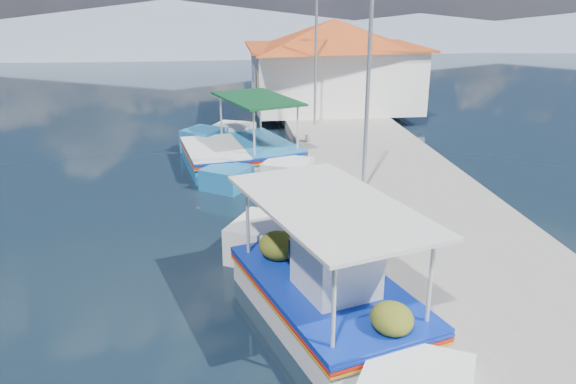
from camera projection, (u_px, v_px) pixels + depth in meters
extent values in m
plane|color=black|center=(211.00, 240.00, 15.14)|extent=(160.00, 160.00, 0.00)
cube|color=gray|center=(371.00, 160.00, 21.34)|extent=(5.00, 44.00, 0.50)
cylinder|color=#A5A8AD|center=(383.00, 260.00, 12.55)|extent=(0.20, 0.20, 0.30)
cylinder|color=#A5A8AD|center=(337.00, 187.00, 17.23)|extent=(0.20, 0.20, 0.30)
cylinder|color=#A5A8AD|center=(307.00, 138.00, 22.84)|extent=(0.20, 0.20, 0.30)
cylinder|color=#A5A8AD|center=(289.00, 109.00, 28.45)|extent=(0.20, 0.20, 0.30)
cube|color=white|center=(327.00, 307.00, 11.48)|extent=(3.61, 5.10, 1.01)
cube|color=white|center=(341.00, 240.00, 14.27)|extent=(2.27, 2.27, 1.12)
cube|color=#0C289C|center=(327.00, 287.00, 11.32)|extent=(3.72, 5.26, 0.06)
cube|color=red|center=(327.00, 291.00, 11.35)|extent=(3.72, 5.26, 0.05)
cube|color=#C48615|center=(327.00, 294.00, 11.38)|extent=(3.72, 5.26, 0.04)
cube|color=#0C289C|center=(327.00, 284.00, 11.30)|extent=(3.73, 5.22, 0.05)
cube|color=brown|center=(327.00, 285.00, 11.31)|extent=(3.40, 4.96, 0.05)
cube|color=white|center=(326.00, 266.00, 10.82)|extent=(1.64, 1.70, 1.17)
cube|color=silver|center=(327.00, 236.00, 10.61)|extent=(1.78, 1.84, 0.06)
cylinder|color=beige|center=(297.00, 207.00, 12.98)|extent=(0.07, 0.07, 1.70)
cylinder|color=beige|center=(380.00, 213.00, 12.66)|extent=(0.07, 0.07, 1.70)
cylinder|color=beige|center=(258.00, 291.00, 9.39)|extent=(0.07, 0.07, 1.70)
cylinder|color=beige|center=(373.00, 301.00, 9.07)|extent=(0.07, 0.07, 1.70)
cube|color=silver|center=(329.00, 205.00, 10.74)|extent=(3.72, 5.14, 0.07)
ellipsoid|color=#4C5316|center=(316.00, 239.00, 12.66)|extent=(0.81, 0.89, 0.61)
ellipsoid|color=#4C5316|center=(352.00, 234.00, 13.04)|extent=(0.68, 0.75, 0.51)
ellipsoid|color=#4C5316|center=(327.00, 327.00, 9.41)|extent=(0.72, 0.80, 0.54)
sphere|color=#FF4008|center=(385.00, 239.00, 11.45)|extent=(0.43, 0.43, 0.43)
cube|color=white|center=(258.00, 156.00, 21.93)|extent=(3.31, 4.42, 1.00)
cube|color=white|center=(275.00, 136.00, 24.32)|extent=(2.03, 2.03, 1.11)
cube|color=white|center=(238.00, 176.00, 19.58)|extent=(1.97, 1.97, 0.95)
cube|color=#0C289C|center=(258.00, 144.00, 21.78)|extent=(3.41, 4.55, 0.06)
cube|color=red|center=(258.00, 146.00, 21.80)|extent=(3.41, 4.55, 0.05)
cube|color=#C48615|center=(258.00, 148.00, 21.83)|extent=(3.41, 4.55, 0.04)
cube|color=#1C6FAB|center=(258.00, 142.00, 21.75)|extent=(3.42, 4.52, 0.05)
cube|color=brown|center=(258.00, 143.00, 21.76)|extent=(3.12, 4.28, 0.05)
cylinder|color=beige|center=(248.00, 111.00, 23.17)|extent=(0.07, 0.07, 1.69)
cylinder|color=beige|center=(289.00, 113.00, 22.82)|extent=(0.07, 0.07, 1.69)
cylinder|color=beige|center=(222.00, 130.00, 20.13)|extent=(0.07, 0.07, 1.69)
cylinder|color=beige|center=(268.00, 132.00, 19.78)|extent=(0.07, 0.07, 1.69)
cube|color=#0C3D1E|center=(257.00, 99.00, 21.19)|extent=(3.41, 4.45, 0.07)
cube|color=#1C6FAB|center=(215.00, 162.00, 21.14)|extent=(2.54, 3.94, 1.02)
cube|color=#1C6FAB|center=(225.00, 142.00, 23.40)|extent=(1.94, 1.94, 1.13)
cube|color=#1C6FAB|center=(202.00, 182.00, 18.91)|extent=(1.89, 1.89, 0.97)
cube|color=#0C289C|center=(214.00, 150.00, 20.98)|extent=(2.62, 4.06, 0.06)
cube|color=red|center=(214.00, 152.00, 21.01)|extent=(2.62, 4.06, 0.05)
cube|color=#C48615|center=(214.00, 154.00, 21.03)|extent=(2.62, 4.06, 0.04)
cube|color=white|center=(214.00, 148.00, 20.96)|extent=(2.63, 4.03, 0.05)
cube|color=brown|center=(214.00, 148.00, 20.97)|extent=(2.38, 3.85, 0.05)
cube|color=white|center=(333.00, 78.00, 29.21)|extent=(8.00, 6.00, 3.00)
cube|color=#C74B1B|center=(334.00, 46.00, 28.69)|extent=(8.64, 6.48, 0.10)
pyramid|color=#C74B1B|center=(334.00, 33.00, 28.47)|extent=(10.49, 10.49, 1.40)
cube|color=brown|center=(257.00, 92.00, 27.99)|extent=(0.06, 1.00, 2.00)
cube|color=#0C289C|center=(254.00, 73.00, 30.12)|extent=(0.06, 1.20, 0.90)
cylinder|color=#A5A8AD|center=(368.00, 92.00, 16.36)|extent=(0.12, 0.12, 6.00)
cylinder|color=#A5A8AD|center=(316.00, 57.00, 24.78)|extent=(0.12, 0.12, 6.00)
cone|color=slate|center=(169.00, 24.00, 66.14)|extent=(96.00, 96.00, 5.50)
cone|color=slate|center=(419.00, 30.00, 69.82)|extent=(76.80, 76.80, 3.80)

